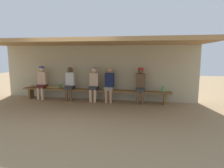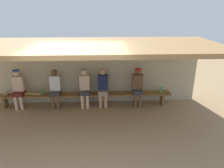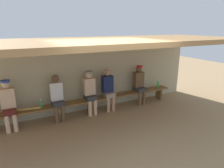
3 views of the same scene
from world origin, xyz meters
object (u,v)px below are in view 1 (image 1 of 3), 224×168
Objects in this scene: player_middle at (70,82)px; baseball_bat at (50,87)px; player_rightmost at (141,84)px; water_bottle_green at (163,89)px; bench at (94,91)px; baseball_glove_worn at (32,86)px; player_leftmost at (94,82)px; player_in_blue at (42,81)px; water_bottle_orange at (60,86)px; player_with_sunglasses at (109,83)px.

player_middle reaches higher than baseball_bat.
player_rightmost is 4.88× the size of water_bottle_green.
player_middle is 0.90m from baseball_bat.
player_middle is at bearing 179.82° from bench.
baseball_bat reaches higher than bench.
baseball_glove_worn is at bearing -179.59° from player_middle.
bench is 4.46× the size of player_leftmost.
baseball_glove_worn is (-5.34, -0.01, -0.09)m from water_bottle_green.
player_middle is 3.67m from water_bottle_green.
player_in_blue is 0.44m from baseball_bat.
water_bottle_orange is (-0.44, 0.03, -0.16)m from player_middle.
water_bottle_green reaches higher than baseball_bat.
bench is 0.72m from player_with_sunglasses.
baseball_bat is at bearing -179.93° from player_with_sunglasses.
player_middle is 1.69m from baseball_glove_worn.
player_rightmost is at bearing 0.01° from player_middle.
bench is 4.49× the size of player_with_sunglasses.
water_bottle_green reaches higher than bench.
baseball_bat is at bearing -180.00° from bench.
player_leftmost is 1.01× the size of player_middle.
player_rightmost is (1.83, 0.00, 0.00)m from player_leftmost.
player_in_blue is at bearing 180.00° from player_rightmost.
baseball_bat is at bearing -179.89° from player_leftmost.
baseball_bat is at bearing -179.94° from player_rightmost.
bench is 21.76× the size of water_bottle_green.
player_middle reaches higher than water_bottle_orange.
water_bottle_green is (4.89, 0.00, -0.15)m from player_in_blue.
player_rightmost is at bearing -179.85° from water_bottle_green.
player_leftmost is 4.88× the size of water_bottle_green.
player_with_sunglasses is 5.56× the size of baseball_glove_worn.
player_leftmost reaches higher than water_bottle_green.
water_bottle_orange is at bearing 2.50° from player_in_blue.
player_leftmost is 1.01× the size of player_with_sunglasses.
baseball_bat is (0.81, 0.01, -0.01)m from baseball_glove_worn.
player_middle reaches higher than water_bottle_green.
player_rightmost reaches higher than water_bottle_green.
water_bottle_orange is (0.79, 0.03, -0.18)m from player_in_blue.
player_in_blue reaches higher than water_bottle_green.
player_with_sunglasses is at bearing 12.82° from baseball_glove_worn.
player_leftmost and player_rightmost have the same top height.
player_rightmost is 5.60× the size of baseball_glove_worn.
water_bottle_orange is at bearing 179.40° from player_rightmost.
player_with_sunglasses is 1.20m from player_rightmost.
player_in_blue reaches higher than baseball_glove_worn.
baseball_glove_worn is 0.81m from baseball_bat.
water_bottle_green is 1.15× the size of baseball_glove_worn.
bench is 4.46× the size of player_rightmost.
baseball_bat is (-4.53, -0.01, -0.10)m from water_bottle_green.
water_bottle_orange is at bearing 178.64° from player_leftmost.
player_rightmost is (1.84, 0.00, 0.36)m from bench.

